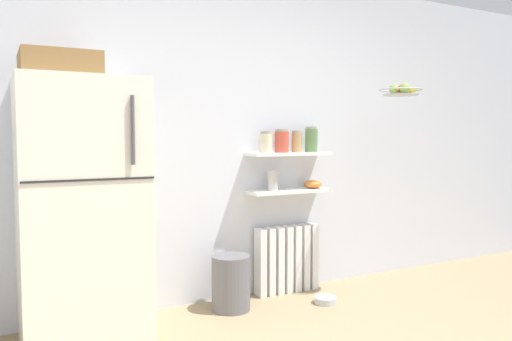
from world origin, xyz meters
TOP-DOWN VIEW (x-y plane):
  - back_wall at (0.00, 2.05)m, footprint 7.04×0.10m
  - refrigerator at (-1.34, 1.66)m, footprint 0.74×0.71m
  - radiator at (0.32, 1.92)m, footprint 0.56×0.12m
  - wall_shelf_lower at (0.32, 1.89)m, footprint 0.71×0.22m
  - wall_shelf_upper at (0.32, 1.89)m, footprint 0.71×0.22m
  - storage_jar_0 at (0.11, 1.89)m, footprint 0.10×0.10m
  - storage_jar_1 at (0.25, 1.89)m, footprint 0.11×0.11m
  - storage_jar_2 at (0.39, 1.89)m, footprint 0.09×0.09m
  - storage_jar_3 at (0.54, 1.89)m, footprint 0.10×0.10m
  - vase at (0.17, 1.89)m, footprint 0.09×0.09m
  - shelf_bowl at (0.56, 1.89)m, footprint 0.15×0.15m
  - trash_bin at (-0.28, 1.74)m, footprint 0.29×0.29m
  - pet_food_bowl at (0.44, 1.53)m, footprint 0.18×0.18m
  - hanging_fruit_basket at (1.09, 1.44)m, footprint 0.34×0.34m

SIDE VIEW (x-z plane):
  - pet_food_bowl at x=0.44m, z-range 0.00..0.05m
  - trash_bin at x=-0.28m, z-range 0.00..0.41m
  - radiator at x=0.32m, z-range 0.00..0.55m
  - wall_shelf_lower at x=0.32m, z-range 0.84..0.86m
  - refrigerator at x=-1.34m, z-range -0.04..1.75m
  - shelf_bowl at x=0.56m, z-range 0.86..0.93m
  - vase at x=0.17m, z-range 0.86..1.02m
  - wall_shelf_upper at x=0.32m, z-range 1.14..1.17m
  - storage_jar_0 at x=0.11m, z-range 1.16..1.34m
  - storage_jar_2 at x=0.39m, z-range 1.16..1.34m
  - storage_jar_1 at x=0.25m, z-range 1.16..1.35m
  - storage_jar_3 at x=0.54m, z-range 1.16..1.38m
  - back_wall at x=0.00m, z-range 0.00..2.60m
  - hanging_fruit_basket at x=1.09m, z-range 1.62..1.71m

